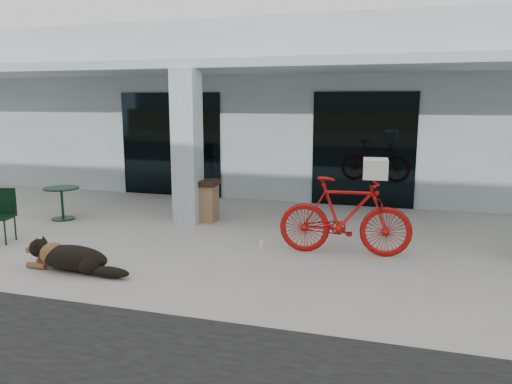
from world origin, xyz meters
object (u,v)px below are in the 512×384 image
(bicycle, at_px, (345,216))
(cafe_table_near, at_px, (62,203))
(trash_receptacle, at_px, (205,201))
(dog, at_px, (72,256))

(bicycle, xyz_separation_m, cafe_table_near, (-6.04, 0.76, -0.30))
(cafe_table_near, relative_size, trash_receptacle, 0.84)
(bicycle, distance_m, dog, 4.27)
(dog, xyz_separation_m, trash_receptacle, (0.69, 3.49, 0.21))
(bicycle, distance_m, cafe_table_near, 6.09)
(bicycle, relative_size, cafe_table_near, 2.92)
(cafe_table_near, height_order, trash_receptacle, trash_receptacle)
(bicycle, height_order, trash_receptacle, bicycle)
(bicycle, height_order, cafe_table_near, bicycle)
(dog, bearing_deg, bicycle, 29.23)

